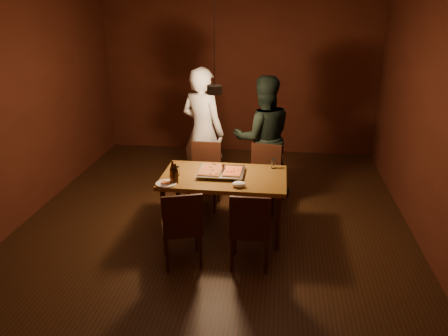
# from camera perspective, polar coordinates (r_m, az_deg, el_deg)

# --- Properties ---
(room_shell) EXTENTS (6.00, 6.00, 6.00)m
(room_shell) POSITION_cam_1_polar(r_m,az_deg,el_deg) (5.29, -1.23, 6.46)
(room_shell) COLOR #391C0F
(room_shell) RESTS_ON ground
(dining_table) EXTENTS (1.50, 0.90, 0.75)m
(dining_table) POSITION_cam_1_polar(r_m,az_deg,el_deg) (5.31, 0.00, -1.75)
(dining_table) COLOR brown
(dining_table) RESTS_ON floor
(chair_far_left) EXTENTS (0.43, 0.43, 0.49)m
(chair_far_left) POSITION_cam_1_polar(r_m,az_deg,el_deg) (6.09, -2.51, -0.08)
(chair_far_left) COLOR #38190F
(chair_far_left) RESTS_ON floor
(chair_far_right) EXTENTS (0.48, 0.48, 0.49)m
(chair_far_right) POSITION_cam_1_polar(r_m,az_deg,el_deg) (6.02, 5.29, -0.42)
(chair_far_right) COLOR #38190F
(chair_far_right) RESTS_ON floor
(chair_near_left) EXTENTS (0.53, 0.53, 0.49)m
(chair_near_left) POSITION_cam_1_polar(r_m,az_deg,el_deg) (4.68, -5.50, -7.05)
(chair_near_left) COLOR #38190F
(chair_near_left) RESTS_ON floor
(chair_near_right) EXTENTS (0.43, 0.43, 0.49)m
(chair_near_right) POSITION_cam_1_polar(r_m,az_deg,el_deg) (4.63, 3.43, -7.30)
(chair_near_right) COLOR #38190F
(chair_near_right) RESTS_ON floor
(pizza_tray) EXTENTS (0.59, 0.50, 0.05)m
(pizza_tray) POSITION_cam_1_polar(r_m,az_deg,el_deg) (5.30, -0.35, -0.62)
(pizza_tray) COLOR silver
(pizza_tray) RESTS_ON dining_table
(pizza_meat) EXTENTS (0.29, 0.43, 0.02)m
(pizza_meat) POSITION_cam_1_polar(r_m,az_deg,el_deg) (5.32, -1.63, -0.18)
(pizza_meat) COLOR maroon
(pizza_meat) RESTS_ON pizza_tray
(pizza_cheese) EXTENTS (0.22, 0.34, 0.02)m
(pizza_cheese) POSITION_cam_1_polar(r_m,az_deg,el_deg) (5.26, 1.14, -0.40)
(pizza_cheese) COLOR gold
(pizza_cheese) RESTS_ON pizza_tray
(spatula) EXTENTS (0.09, 0.24, 0.04)m
(spatula) POSITION_cam_1_polar(r_m,az_deg,el_deg) (5.30, -0.30, -0.18)
(spatula) COLOR silver
(spatula) RESTS_ON pizza_tray
(beer_bottle_a) EXTENTS (0.07, 0.07, 0.27)m
(beer_bottle_a) POSITION_cam_1_polar(r_m,az_deg,el_deg) (5.03, -6.69, -0.62)
(beer_bottle_a) COLOR black
(beer_bottle_a) RESTS_ON dining_table
(beer_bottle_b) EXTENTS (0.06, 0.06, 0.24)m
(beer_bottle_b) POSITION_cam_1_polar(r_m,az_deg,el_deg) (5.06, -6.35, -0.72)
(beer_bottle_b) COLOR black
(beer_bottle_b) RESTS_ON dining_table
(water_glass_left) EXTENTS (0.07, 0.07, 0.11)m
(water_glass_left) POSITION_cam_1_polar(r_m,az_deg,el_deg) (5.30, -6.19, -0.39)
(water_glass_left) COLOR silver
(water_glass_left) RESTS_ON dining_table
(water_glass_right) EXTENTS (0.06, 0.06, 0.12)m
(water_glass_right) POSITION_cam_1_polar(r_m,az_deg,el_deg) (5.52, 6.50, 0.57)
(water_glass_right) COLOR silver
(water_glass_right) RESTS_ON dining_table
(plate_slice) EXTENTS (0.24, 0.24, 0.03)m
(plate_slice) POSITION_cam_1_polar(r_m,az_deg,el_deg) (5.08, -7.57, -2.02)
(plate_slice) COLOR white
(plate_slice) RESTS_ON dining_table
(napkin) EXTENTS (0.16, 0.12, 0.07)m
(napkin) POSITION_cam_1_polar(r_m,az_deg,el_deg) (4.96, 1.97, -2.13)
(napkin) COLOR white
(napkin) RESTS_ON dining_table
(diner_white) EXTENTS (0.81, 0.70, 1.88)m
(diner_white) POSITION_cam_1_polar(r_m,az_deg,el_deg) (6.40, -2.78, 4.76)
(diner_white) COLOR silver
(diner_white) RESTS_ON floor
(diner_dark) EXTENTS (1.01, 0.87, 1.78)m
(diner_dark) POSITION_cam_1_polar(r_m,az_deg,el_deg) (6.29, 5.11, 3.96)
(diner_dark) COLOR black
(diner_dark) RESTS_ON floor
(pendant_lamp) EXTENTS (0.18, 0.18, 1.10)m
(pendant_lamp) POSITION_cam_1_polar(r_m,az_deg,el_deg) (5.21, -1.26, 10.30)
(pendant_lamp) COLOR black
(pendant_lamp) RESTS_ON ceiling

